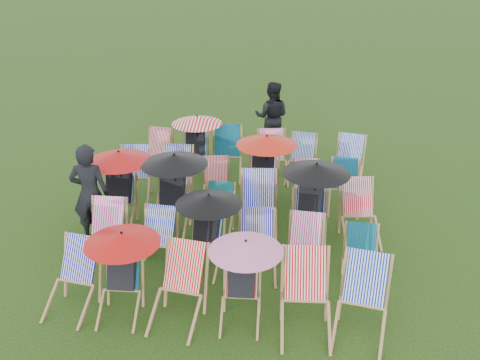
# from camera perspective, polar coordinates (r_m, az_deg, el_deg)

# --- Properties ---
(ground) EXTENTS (100.00, 100.00, 0.00)m
(ground) POSITION_cam_1_polar(r_m,az_deg,el_deg) (9.33, -0.44, -5.76)
(ground) COLOR black
(ground) RESTS_ON ground
(deckchair_0) EXTENTS (0.75, 0.95, 0.94)m
(deckchair_0) POSITION_cam_1_polar(r_m,az_deg,el_deg) (7.78, -17.52, -10.09)
(deckchair_0) COLOR #9D7349
(deckchair_0) RESTS_ON ground
(deckchair_1) EXTENTS (1.02, 1.06, 1.20)m
(deckchair_1) POSITION_cam_1_polar(r_m,az_deg,el_deg) (7.45, -12.62, -9.63)
(deckchair_1) COLOR #9D7349
(deckchair_1) RESTS_ON ground
(deckchair_2) EXTENTS (0.80, 1.01, 1.00)m
(deckchair_2) POSITION_cam_1_polar(r_m,az_deg,el_deg) (7.26, -6.64, -11.48)
(deckchair_2) COLOR #9D7349
(deckchair_2) RESTS_ON ground
(deckchair_3) EXTENTS (0.99, 1.03, 1.17)m
(deckchair_3) POSITION_cam_1_polar(r_m,az_deg,el_deg) (7.16, 0.23, -10.65)
(deckchair_3) COLOR #9D7349
(deckchair_3) RESTS_ON ground
(deckchair_4) EXTENTS (0.73, 0.98, 1.03)m
(deckchair_4) POSITION_cam_1_polar(r_m,az_deg,el_deg) (7.08, 7.06, -12.43)
(deckchair_4) COLOR #9D7349
(deckchair_4) RESTS_ON ground
(deckchair_5) EXTENTS (0.84, 1.04, 1.01)m
(deckchair_5) POSITION_cam_1_polar(r_m,az_deg,el_deg) (7.15, 12.92, -12.63)
(deckchair_5) COLOR #9D7349
(deckchair_5) RESTS_ON ground
(deckchair_6) EXTENTS (0.63, 0.88, 0.95)m
(deckchair_6) POSITION_cam_1_polar(r_m,az_deg,el_deg) (8.64, -14.33, -5.76)
(deckchair_6) COLOR #9D7349
(deckchair_6) RESTS_ON ground
(deckchair_7) EXTENTS (0.67, 0.88, 0.91)m
(deckchair_7) POSITION_cam_1_polar(r_m,az_deg,el_deg) (8.32, -9.03, -6.68)
(deckchair_7) COLOR #9D7349
(deckchair_7) RESTS_ON ground
(deckchair_8) EXTENTS (1.02, 1.08, 1.21)m
(deckchair_8) POSITION_cam_1_polar(r_m,az_deg,el_deg) (8.21, -3.71, -5.39)
(deckchair_8) COLOR #9D7349
(deckchair_8) RESTS_ON ground
(deckchair_9) EXTENTS (0.68, 0.90, 0.92)m
(deckchair_9) POSITION_cam_1_polar(r_m,az_deg,el_deg) (8.13, 1.84, -7.16)
(deckchair_9) COLOR #9D7349
(deckchair_9) RESTS_ON ground
(deckchair_10) EXTENTS (0.65, 0.86, 0.88)m
(deckchair_10) POSITION_cam_1_polar(r_m,az_deg,el_deg) (8.15, 6.86, -7.38)
(deckchair_10) COLOR #9D7349
(deckchair_10) RESTS_ON ground
(deckchair_11) EXTENTS (0.59, 0.79, 0.82)m
(deckchair_11) POSITION_cam_1_polar(r_m,az_deg,el_deg) (8.14, 12.76, -8.20)
(deckchair_11) COLOR #9D7349
(deckchair_11) RESTS_ON ground
(deckchair_12) EXTENTS (1.13, 1.19, 1.34)m
(deckchair_12) POSITION_cam_1_polar(r_m,az_deg,el_deg) (9.57, -12.90, -0.77)
(deckchair_12) COLOR #9D7349
(deckchair_12) RESTS_ON ground
(deckchair_13) EXTENTS (1.15, 1.19, 1.36)m
(deckchair_13) POSITION_cam_1_polar(r_m,az_deg,el_deg) (9.25, -7.28, -1.19)
(deckchair_13) COLOR #9D7349
(deckchair_13) RESTS_ON ground
(deckchair_14) EXTENTS (0.58, 0.79, 0.82)m
(deckchair_14) POSITION_cam_1_polar(r_m,az_deg,el_deg) (9.16, -2.41, -3.44)
(deckchair_14) COLOR #9D7349
(deckchair_14) RESTS_ON ground
(deckchair_15) EXTENTS (0.74, 0.99, 1.02)m
(deckchair_15) POSITION_cam_1_polar(r_m,az_deg,el_deg) (9.13, 1.98, -2.82)
(deckchair_15) COLOR #9D7349
(deckchair_15) RESTS_ON ground
(deckchair_16) EXTENTS (1.13, 1.18, 1.34)m
(deckchair_16) POSITION_cam_1_polar(r_m,az_deg,el_deg) (8.98, 7.65, -2.19)
(deckchair_16) COLOR #9D7349
(deckchair_16) RESTS_ON ground
(deckchair_17) EXTENTS (0.78, 0.98, 0.97)m
(deckchair_17) POSITION_cam_1_polar(r_m,az_deg,el_deg) (9.19, 12.72, -3.50)
(deckchair_17) COLOR #9D7349
(deckchair_17) RESTS_ON ground
(deckchair_18) EXTENTS (0.74, 0.95, 0.96)m
(deckchair_18) POSITION_cam_1_polar(r_m,az_deg,el_deg) (10.52, -11.25, 0.49)
(deckchair_18) COLOR #9D7349
(deckchair_18) RESTS_ON ground
(deckchair_19) EXTENTS (0.69, 0.94, 1.00)m
(deckchair_19) POSITION_cam_1_polar(r_m,az_deg,el_deg) (10.29, -6.95, 0.34)
(deckchair_19) COLOR #9D7349
(deckchair_19) RESTS_ON ground
(deckchair_20) EXTENTS (0.65, 0.82, 0.82)m
(deckchair_20) POSITION_cam_1_polar(r_m,az_deg,el_deg) (10.21, -2.51, -0.26)
(deckchair_20) COLOR #9D7349
(deckchair_20) RESTS_ON ground
(deckchair_21) EXTENTS (1.14, 1.18, 1.35)m
(deckchair_21) POSITION_cam_1_polar(r_m,az_deg,el_deg) (10.01, 2.51, 1.11)
(deckchair_21) COLOR #9D7349
(deckchair_21) RESTS_ON ground
(deckchair_22) EXTENTS (0.56, 0.77, 0.81)m
(deckchair_22) POSITION_cam_1_polar(r_m,az_deg,el_deg) (10.17, 7.05, -0.57)
(deckchair_22) COLOR #9D7349
(deckchair_22) RESTS_ON ground
(deckchair_23) EXTENTS (0.64, 0.85, 0.88)m
(deckchair_23) POSITION_cam_1_polar(r_m,az_deg,el_deg) (10.13, 11.08, -0.77)
(deckchair_23) COLOR #9D7349
(deckchair_23) RESTS_ON ground
(deckchair_24) EXTENTS (0.70, 0.90, 0.91)m
(deckchair_24) POSITION_cam_1_polar(r_m,az_deg,el_deg) (11.52, -8.97, 2.82)
(deckchair_24) COLOR #9D7349
(deckchair_24) RESTS_ON ground
(deckchair_25) EXTENTS (1.06, 1.12, 1.26)m
(deckchair_25) POSITION_cam_1_polar(r_m,az_deg,el_deg) (11.35, -4.79, 3.81)
(deckchair_25) COLOR #9D7349
(deckchair_25) RESTS_ON ground
(deckchair_26) EXTENTS (0.74, 0.98, 1.02)m
(deckchair_26) POSITION_cam_1_polar(r_m,az_deg,el_deg) (11.22, -1.45, 2.79)
(deckchair_26) COLOR #9D7349
(deckchair_26) RESTS_ON ground
(deckchair_27) EXTENTS (0.77, 0.98, 0.98)m
(deckchair_27) POSITION_cam_1_polar(r_m,az_deg,el_deg) (11.11, 3.50, 2.40)
(deckchair_27) COLOR #9D7349
(deckchair_27) RESTS_ON ground
(deckchair_28) EXTENTS (0.71, 0.91, 0.91)m
(deckchair_28) POSITION_cam_1_polar(r_m,az_deg,el_deg) (11.18, 6.53, 2.22)
(deckchair_28) COLOR #9D7349
(deckchair_28) RESTS_ON ground
(deckchair_29) EXTENTS (0.79, 0.97, 0.94)m
(deckchair_29) POSITION_cam_1_polar(r_m,az_deg,el_deg) (11.16, 11.48, 1.92)
(deckchair_29) COLOR #9D7349
(deckchair_29) RESTS_ON ground
(person_left) EXTENTS (0.66, 0.45, 1.74)m
(person_left) POSITION_cam_1_polar(r_m,az_deg,el_deg) (9.08, -15.69, -1.45)
(person_left) COLOR black
(person_left) RESTS_ON ground
(person_rear) EXTENTS (0.86, 0.70, 1.66)m
(person_rear) POSITION_cam_1_polar(r_m,az_deg,el_deg) (12.49, 3.40, 6.73)
(person_rear) COLOR black
(person_rear) RESTS_ON ground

